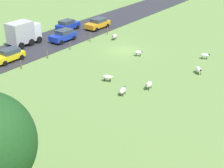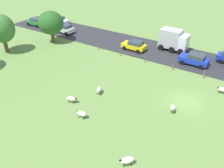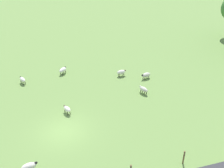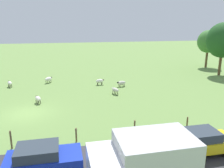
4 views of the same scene
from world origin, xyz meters
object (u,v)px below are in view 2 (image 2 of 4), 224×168
(sheep_4, at_px, (173,108))
(truck_0, at_px, (173,40))
(car_2, at_px, (134,45))
(tree_2, at_px, (1,29))
(car_1, at_px, (194,59))
(sheep_1, at_px, (127,160))
(sheep_2, at_px, (99,90))
(tree_3, at_px, (51,23))
(car_0, at_px, (64,28))
(car_3, at_px, (59,20))
(sheep_3, at_px, (71,99))
(sheep_0, at_px, (82,114))
(sheep_6, at_px, (223,90))
(car_5, at_px, (36,22))

(sheep_4, xyz_separation_m, truck_0, (15.43, 5.82, 1.31))
(car_2, bearing_deg, truck_0, -57.21)
(car_2, bearing_deg, tree_2, 125.49)
(truck_0, bearing_deg, car_1, -126.59)
(sheep_1, distance_m, truck_0, 24.54)
(car_2, bearing_deg, sheep_2, -169.23)
(tree_3, bearing_deg, car_0, 18.96)
(sheep_1, height_order, car_3, car_3)
(sheep_3, height_order, car_0, car_0)
(tree_2, distance_m, car_0, 12.29)
(tree_2, height_order, truck_0, tree_2)
(sheep_1, bearing_deg, sheep_2, 47.71)
(sheep_0, xyz_separation_m, sheep_2, (4.55, 1.07, -0.01))
(sheep_4, xyz_separation_m, tree_2, (0.15, 27.77, 3.39))
(tree_3, bearing_deg, sheep_3, -128.93)
(sheep_6, relative_size, tree_3, 0.23)
(car_1, distance_m, car_2, 9.72)
(tree_3, distance_m, car_2, 14.68)
(tree_2, distance_m, car_5, 13.94)
(car_1, bearing_deg, sheep_6, -138.15)
(sheep_2, relative_size, sheep_6, 1.01)
(car_0, xyz_separation_m, car_3, (3.54, 4.79, -0.04))
(sheep_6, height_order, car_2, car_2)
(sheep_1, height_order, car_5, car_5)
(car_1, bearing_deg, truck_0, 53.41)
(sheep_2, distance_m, sheep_4, 8.61)
(sheep_3, bearing_deg, car_1, -27.75)
(sheep_6, height_order, car_1, car_1)
(sheep_1, xyz_separation_m, car_3, (24.04, 30.44, 0.32))
(sheep_1, bearing_deg, truck_0, 12.17)
(car_3, bearing_deg, sheep_0, -132.19)
(sheep_1, relative_size, truck_0, 0.27)
(sheep_0, height_order, car_0, car_0)
(sheep_0, xyz_separation_m, car_3, (21.45, 23.67, 0.31))
(sheep_2, bearing_deg, car_2, 10.77)
(car_0, bearing_deg, car_5, 89.40)
(sheep_3, bearing_deg, sheep_1, -113.28)
(sheep_1, bearing_deg, sheep_0, 69.09)
(car_0, relative_size, car_2, 1.05)
(car_0, relative_size, car_1, 1.00)
(car_2, distance_m, car_3, 20.34)
(tree_2, bearing_deg, tree_3, -22.88)
(sheep_3, distance_m, car_0, 23.13)
(sheep_3, relative_size, truck_0, 0.29)
(car_5, bearing_deg, sheep_2, -117.51)
(tree_2, distance_m, car_1, 29.16)
(sheep_2, bearing_deg, tree_3, 61.64)
(sheep_2, bearing_deg, car_5, 62.49)
(sheep_2, bearing_deg, sheep_4, -80.69)
(tree_3, bearing_deg, sheep_1, -123.44)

